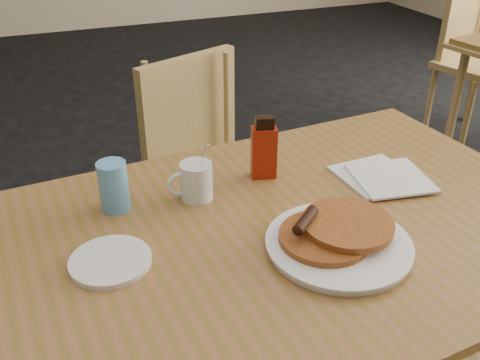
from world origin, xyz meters
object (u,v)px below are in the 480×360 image
pancake_plate (337,239)px  syrup_bottle (264,149)px  coffee_mug (195,181)px  main_table (290,239)px  chair_main_far (199,164)px  blue_tumbler (114,186)px  chair_neighbor_far (471,46)px

pancake_plate → syrup_bottle: 0.34m
pancake_plate → coffee_mug: bearing=125.8°
main_table → syrup_bottle: size_ratio=8.57×
chair_main_far → coffee_mug: coffee_mug is taller
chair_main_far → syrup_bottle: size_ratio=5.45×
coffee_mug → syrup_bottle: 0.20m
pancake_plate → blue_tumbler: (-0.39, 0.32, 0.04)m
syrup_bottle → chair_main_far: bearing=106.4°
pancake_plate → syrup_bottle: syrup_bottle is taller
chair_neighbor_far → syrup_bottle: size_ratio=5.44×
coffee_mug → pancake_plate: bearing=-72.9°
blue_tumbler → pancake_plate: bearing=-38.7°
chair_main_far → pancake_plate: (0.03, -0.85, 0.24)m
main_table → chair_neighbor_far: chair_neighbor_far is taller
coffee_mug → blue_tumbler: bearing=153.7°
main_table → pancake_plate: size_ratio=4.66×
chair_main_far → syrup_bottle: bearing=-110.5°
chair_main_far → main_table: bearing=-113.3°
pancake_plate → main_table: bearing=114.7°
main_table → blue_tumbler: 0.41m
chair_neighbor_far → coffee_mug: 2.57m
pancake_plate → coffee_mug: (-0.21, 0.29, 0.03)m
chair_neighbor_far → coffee_mug: bearing=-163.0°
blue_tumbler → chair_neighbor_far: bearing=30.2°
chair_main_far → blue_tumbler: 0.70m
chair_main_far → blue_tumbler: chair_main_far is taller
chair_main_far → chair_neighbor_far: same height
pancake_plate → chair_main_far: bearing=92.1°
pancake_plate → syrup_bottle: (-0.02, 0.33, 0.06)m
syrup_bottle → blue_tumbler: bearing=-162.9°
main_table → blue_tumbler: size_ratio=11.94×
blue_tumbler → coffee_mug: bearing=-7.7°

